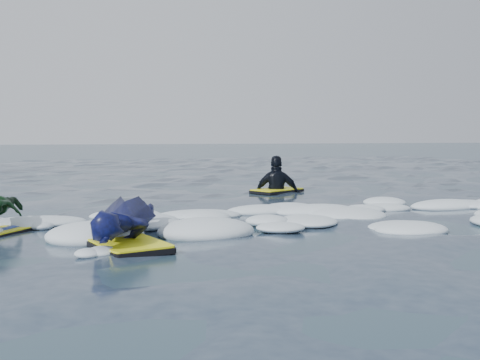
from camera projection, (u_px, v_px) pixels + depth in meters
name	position (u px, v px, depth m)	size (l,w,h in m)	color
ground	(209.00, 236.00, 7.03)	(120.00, 120.00, 0.00)	#162735
foam_band	(194.00, 223.00, 8.03)	(12.00, 3.10, 0.30)	white
prone_woman_unit	(123.00, 222.00, 6.45)	(1.08, 1.89, 0.47)	black
waiting_rider_unit	(277.00, 195.00, 12.10)	(1.22, 1.06, 1.60)	black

